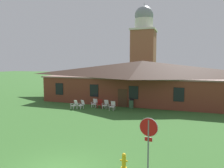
# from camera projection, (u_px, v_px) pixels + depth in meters

# --- Properties ---
(brick_building) EXTENTS (25.55, 10.40, 5.42)m
(brick_building) POSITION_uv_depth(u_px,v_px,m) (142.00, 80.00, 28.04)
(brick_building) COLOR brown
(brick_building) RESTS_ON ground
(dome_tower) EXTENTS (5.18, 5.18, 17.93)m
(dome_tower) POSITION_uv_depth(u_px,v_px,m) (144.00, 49.00, 43.86)
(dome_tower) COLOR #93563D
(dome_tower) RESTS_ON ground
(stop_sign) EXTENTS (0.80, 0.16, 2.81)m
(stop_sign) POSITION_uv_depth(u_px,v_px,m) (148.00, 137.00, 8.61)
(stop_sign) COLOR slate
(stop_sign) RESTS_ON ground
(lawn_chair_by_porch) EXTENTS (0.78, 0.83, 0.96)m
(lawn_chair_by_porch) POSITION_uv_depth(u_px,v_px,m) (75.00, 104.00, 22.94)
(lawn_chair_by_porch) COLOR silver
(lawn_chair_by_porch) RESTS_ON ground
(lawn_chair_near_door) EXTENTS (0.81, 0.84, 0.96)m
(lawn_chair_near_door) POSITION_uv_depth(u_px,v_px,m) (81.00, 104.00, 23.06)
(lawn_chair_near_door) COLOR white
(lawn_chair_near_door) RESTS_ON ground
(lawn_chair_left_end) EXTENTS (0.65, 0.67, 0.96)m
(lawn_chair_left_end) POSITION_uv_depth(u_px,v_px,m) (95.00, 103.00, 23.81)
(lawn_chair_left_end) COLOR white
(lawn_chair_left_end) RESTS_ON ground
(lawn_chair_middle) EXTENTS (0.72, 0.77, 0.96)m
(lawn_chair_middle) POSITION_uv_depth(u_px,v_px,m) (100.00, 104.00, 23.43)
(lawn_chair_middle) COLOR maroon
(lawn_chair_middle) RESTS_ON ground
(lawn_chair_right_end) EXTENTS (0.70, 0.73, 0.96)m
(lawn_chair_right_end) POSITION_uv_depth(u_px,v_px,m) (106.00, 104.00, 23.07)
(lawn_chair_right_end) COLOR silver
(lawn_chair_right_end) RESTS_ON ground
(lawn_chair_far_side) EXTENTS (0.67, 0.71, 0.96)m
(lawn_chair_far_side) POSITION_uv_depth(u_px,v_px,m) (112.00, 105.00, 22.34)
(lawn_chair_far_side) COLOR silver
(lawn_chair_far_side) RESTS_ON ground
(fire_hydrant) EXTENTS (0.36, 0.28, 0.79)m
(fire_hydrant) POSITION_uv_depth(u_px,v_px,m) (124.00, 161.00, 9.87)
(fire_hydrant) COLOR gold
(fire_hydrant) RESTS_ON ground
(trash_bin) EXTENTS (0.56, 0.56, 0.98)m
(trash_bin) POSITION_uv_depth(u_px,v_px,m) (131.00, 104.00, 23.35)
(trash_bin) COLOR #335638
(trash_bin) RESTS_ON ground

